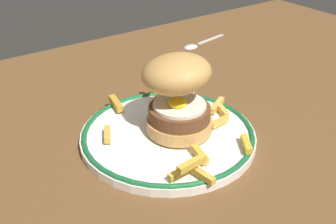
% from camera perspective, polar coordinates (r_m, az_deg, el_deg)
% --- Properties ---
extents(ground_plane, '(1.40, 0.94, 0.04)m').
position_cam_1_polar(ground_plane, '(0.62, 4.49, -4.90)').
color(ground_plane, brown).
extents(dinner_plate, '(0.25, 0.25, 0.02)m').
position_cam_1_polar(dinner_plate, '(0.59, -0.00, -3.15)').
color(dinner_plate, white).
rests_on(dinner_plate, ground_plane).
extents(burger, '(0.13, 0.14, 0.12)m').
position_cam_1_polar(burger, '(0.57, 1.36, 2.79)').
color(burger, tan).
rests_on(burger, dinner_plate).
extents(fries_pile, '(0.22, 0.26, 0.03)m').
position_cam_1_polar(fries_pile, '(0.59, 1.53, -1.36)').
color(fries_pile, gold).
rests_on(fries_pile, dinner_plate).
extents(spoon, '(0.13, 0.04, 0.01)m').
position_cam_1_polar(spoon, '(0.94, 3.85, 9.50)').
color(spoon, silver).
rests_on(spoon, ground_plane).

